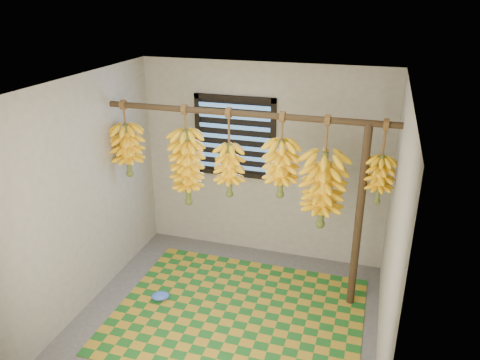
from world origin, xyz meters
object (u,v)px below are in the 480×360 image
(woven_mat, at_px, (238,314))
(plastic_bag, at_px, (160,296))
(banana_bunch_b, at_px, (187,167))
(banana_bunch_a, at_px, (128,150))
(banana_bunch_e, at_px, (323,190))
(banana_bunch_d, at_px, (281,168))
(banana_bunch_c, at_px, (229,170))
(support_post, at_px, (359,220))
(banana_bunch_f, at_px, (379,179))

(woven_mat, relative_size, plastic_bag, 12.64)
(banana_bunch_b, bearing_deg, banana_bunch_a, 180.00)
(banana_bunch_a, distance_m, banana_bunch_e, 2.18)
(woven_mat, distance_m, banana_bunch_d, 1.58)
(banana_bunch_e, bearing_deg, banana_bunch_c, 180.00)
(banana_bunch_c, distance_m, banana_bunch_e, 0.99)
(support_post, xyz_separation_m, banana_bunch_d, (-0.81, -0.00, 0.46))
(banana_bunch_a, bearing_deg, banana_bunch_c, 0.00)
(banana_bunch_c, relative_size, banana_bunch_f, 1.14)
(banana_bunch_a, height_order, banana_bunch_f, same)
(support_post, distance_m, woven_mat, 1.58)
(support_post, relative_size, banana_bunch_c, 2.09)
(woven_mat, relative_size, banana_bunch_b, 2.27)
(banana_bunch_f, bearing_deg, banana_bunch_b, 180.00)
(support_post, bearing_deg, banana_bunch_b, 180.00)
(banana_bunch_a, bearing_deg, banana_bunch_f, 0.00)
(woven_mat, bearing_deg, banana_bunch_a, 159.32)
(support_post, distance_m, plastic_bag, 2.27)
(banana_bunch_d, xyz_separation_m, banana_bunch_e, (0.43, 0.00, -0.18))
(banana_bunch_a, bearing_deg, plastic_bag, -44.54)
(banana_bunch_c, xyz_separation_m, banana_bunch_e, (0.98, 0.00, -0.10))
(banana_bunch_f, bearing_deg, banana_bunch_a, 180.00)
(support_post, bearing_deg, plastic_bag, -164.27)
(banana_bunch_a, distance_m, banana_bunch_b, 0.72)
(banana_bunch_b, bearing_deg, banana_bunch_d, -0.00)
(banana_bunch_f, bearing_deg, woven_mat, -156.42)
(support_post, relative_size, banana_bunch_a, 2.33)
(banana_bunch_a, xyz_separation_m, banana_bunch_e, (2.17, 0.00, -0.21))
(support_post, height_order, banana_bunch_b, banana_bunch_b)
(support_post, bearing_deg, woven_mat, -153.63)
(woven_mat, bearing_deg, plastic_bag, -179.21)
(woven_mat, xyz_separation_m, banana_bunch_c, (-0.26, 0.55, 1.38))
(plastic_bag, bearing_deg, banana_bunch_e, 19.22)
(plastic_bag, height_order, banana_bunch_c, banana_bunch_c)
(banana_bunch_c, xyz_separation_m, banana_bunch_d, (0.55, -0.00, 0.08))
(support_post, xyz_separation_m, banana_bunch_e, (-0.38, 0.00, 0.28))
(plastic_bag, xyz_separation_m, banana_bunch_d, (1.17, 0.56, 1.41))
(banana_bunch_b, height_order, banana_bunch_e, same)
(woven_mat, bearing_deg, banana_bunch_f, 23.58)
(banana_bunch_b, relative_size, banana_bunch_c, 1.16)
(support_post, relative_size, woven_mat, 0.79)
(banana_bunch_b, height_order, banana_bunch_f, same)
(plastic_bag, xyz_separation_m, banana_bunch_e, (1.60, 0.56, 1.23))
(banana_bunch_b, bearing_deg, banana_bunch_f, 0.00)
(banana_bunch_a, relative_size, banana_bunch_b, 0.77)
(woven_mat, relative_size, banana_bunch_c, 2.63)
(support_post, xyz_separation_m, banana_bunch_c, (-1.36, 0.00, 0.39))
(plastic_bag, height_order, banana_bunch_a, banana_bunch_a)
(banana_bunch_c, bearing_deg, banana_bunch_a, 180.00)
(banana_bunch_a, bearing_deg, woven_mat, -20.68)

